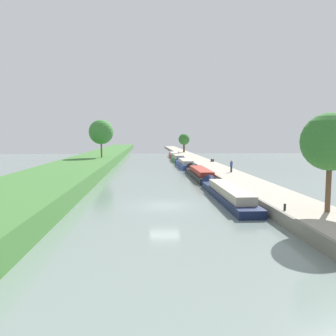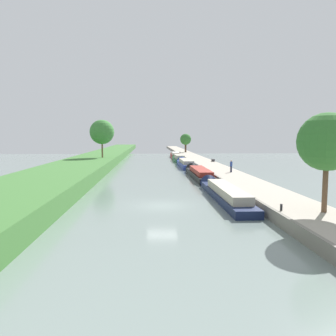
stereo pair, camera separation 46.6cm
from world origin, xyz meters
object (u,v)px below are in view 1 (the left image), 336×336
(person_walking, at_px, (231,166))
(narrowboat_navy, at_px, (225,192))
(narrowboat_blue, at_px, (184,163))
(mooring_bollard_near, at_px, (285,207))
(park_bench, at_px, (212,160))
(narrowboat_red, at_px, (173,155))
(narrowboat_green, at_px, (177,158))
(narrowboat_black, at_px, (199,173))
(mooring_bollard_far, at_px, (179,152))

(person_walking, bearing_deg, narrowboat_navy, -106.62)
(narrowboat_blue, relative_size, mooring_bollard_near, 31.17)
(person_walking, relative_size, park_bench, 1.11)
(park_bench, bearing_deg, narrowboat_blue, -165.88)
(narrowboat_red, relative_size, park_bench, 7.99)
(narrowboat_blue, bearing_deg, narrowboat_green, 90.25)
(narrowboat_black, bearing_deg, mooring_bollard_far, 87.85)
(narrowboat_black, bearing_deg, park_bench, 72.67)
(narrowboat_navy, distance_m, mooring_bollard_near, 9.06)
(narrowboat_blue, bearing_deg, park_bench, 14.12)
(mooring_bollard_far, distance_m, park_bench, 30.78)
(mooring_bollard_far, bearing_deg, park_bench, -83.31)
(narrowboat_navy, height_order, narrowboat_green, narrowboat_green)
(narrowboat_green, xyz_separation_m, narrowboat_red, (0.21, 13.46, -0.04))
(mooring_bollard_far, bearing_deg, narrowboat_red, -110.68)
(narrowboat_blue, distance_m, person_walking, 18.07)
(narrowboat_blue, height_order, mooring_bollard_far, narrowboat_blue)
(park_bench, bearing_deg, mooring_bollard_near, -94.87)
(mooring_bollard_far, bearing_deg, person_walking, -87.23)
(narrowboat_navy, height_order, narrowboat_black, narrowboat_black)
(narrowboat_navy, distance_m, narrowboat_black, 16.03)
(narrowboat_navy, relative_size, person_walking, 9.66)
(narrowboat_red, distance_m, park_bench, 26.21)
(person_walking, bearing_deg, narrowboat_green, 98.19)
(narrowboat_green, xyz_separation_m, mooring_bollard_near, (2.07, -54.29, 0.45))
(narrowboat_navy, distance_m, narrowboat_green, 45.45)
(narrowboat_black, relative_size, person_walking, 9.23)
(narrowboat_red, bearing_deg, narrowboat_green, -90.89)
(mooring_bollard_far, xyz_separation_m, park_bench, (3.59, -30.57, 0.12))
(narrowboat_blue, xyz_separation_m, park_bench, (5.60, 1.41, 0.59))
(narrowboat_blue, height_order, narrowboat_green, narrowboat_green)
(narrowboat_green, distance_m, mooring_bollard_far, 18.52)
(narrowboat_navy, bearing_deg, narrowboat_blue, 90.22)
(mooring_bollard_near, bearing_deg, narrowboat_black, 94.13)
(person_walking, height_order, mooring_bollard_near, person_walking)
(person_walking, bearing_deg, narrowboat_blue, 104.16)
(mooring_bollard_near, height_order, park_bench, park_bench)
(narrowboat_navy, relative_size, narrowboat_red, 1.34)
(mooring_bollard_far, bearing_deg, narrowboat_blue, -93.60)
(mooring_bollard_near, height_order, mooring_bollard_far, same)
(narrowboat_black, bearing_deg, person_walking, -21.47)
(narrowboat_navy, distance_m, narrowboat_blue, 31.87)
(mooring_bollard_near, xyz_separation_m, park_bench, (3.59, 42.12, 0.12))
(narrowboat_green, bearing_deg, narrowboat_navy, -89.77)
(narrowboat_blue, distance_m, mooring_bollard_near, 40.76)
(narrowboat_red, distance_m, person_walking, 44.75)
(narrowboat_black, height_order, mooring_bollard_far, narrowboat_black)
(narrowboat_green, xyz_separation_m, person_walking, (4.47, -31.07, 1.09))
(narrowboat_red, xyz_separation_m, mooring_bollard_far, (1.87, 4.94, 0.49))
(narrowboat_green, bearing_deg, person_walking, -81.81)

